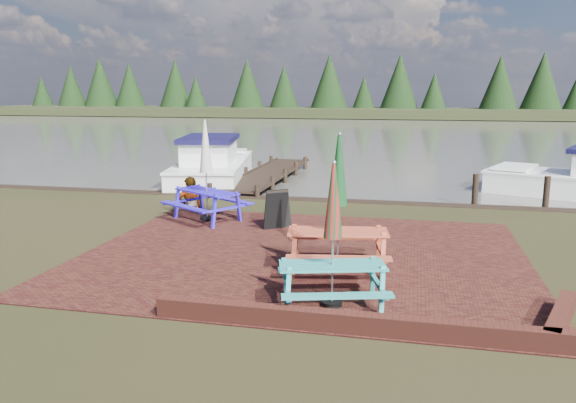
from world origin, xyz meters
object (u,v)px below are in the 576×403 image
(picnic_table_teal, at_px, (332,258))
(person, at_px, (189,177))
(jetty, at_px, (267,174))
(picnic_table_blue, at_px, (207,186))
(boat_jetty, at_px, (213,168))
(picnic_table_red, at_px, (338,224))
(chalkboard, at_px, (277,209))

(picnic_table_teal, distance_m, person, 8.16)
(jetty, relative_size, person, 4.80)
(picnic_table_blue, height_order, jetty, picnic_table_blue)
(boat_jetty, height_order, person, person)
(picnic_table_teal, bearing_deg, jetty, 93.34)
(picnic_table_red, height_order, jetty, picnic_table_red)
(picnic_table_teal, height_order, picnic_table_red, picnic_table_red)
(picnic_table_teal, relative_size, picnic_table_red, 0.89)
(picnic_table_teal, height_order, jetty, picnic_table_teal)
(person, bearing_deg, picnic_table_teal, 103.79)
(jetty, xyz_separation_m, person, (-0.55, -6.53, 0.83))
(jetty, bearing_deg, picnic_table_teal, -70.87)
(jetty, xyz_separation_m, boat_jetty, (-1.97, -0.81, 0.30))
(picnic_table_blue, height_order, boat_jetty, picnic_table_blue)
(picnic_table_red, xyz_separation_m, boat_jetty, (-6.30, 10.33, -0.49))
(picnic_table_blue, relative_size, boat_jetty, 0.35)
(picnic_table_teal, xyz_separation_m, picnic_table_blue, (-4.08, 5.25, 0.11))
(picnic_table_blue, bearing_deg, picnic_table_red, -8.74)
(picnic_table_red, bearing_deg, chalkboard, 113.23)
(picnic_table_red, xyz_separation_m, person, (-4.88, 4.61, 0.04))
(picnic_table_blue, bearing_deg, boat_jetty, 141.72)
(picnic_table_teal, xyz_separation_m, person, (-5.04, 6.42, 0.14))
(person, bearing_deg, picnic_table_red, 112.24)
(picnic_table_red, bearing_deg, picnic_table_blue, 129.30)
(chalkboard, bearing_deg, person, 113.27)
(picnic_table_red, height_order, boat_jetty, picnic_table_red)
(picnic_table_blue, xyz_separation_m, jetty, (-0.41, 7.70, -0.80))
(picnic_table_teal, bearing_deg, picnic_table_red, 79.35)
(picnic_table_teal, height_order, chalkboard, picnic_table_teal)
(picnic_table_blue, distance_m, boat_jetty, 7.31)
(picnic_table_blue, bearing_deg, picnic_table_teal, -19.57)
(picnic_table_blue, height_order, person, picnic_table_blue)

